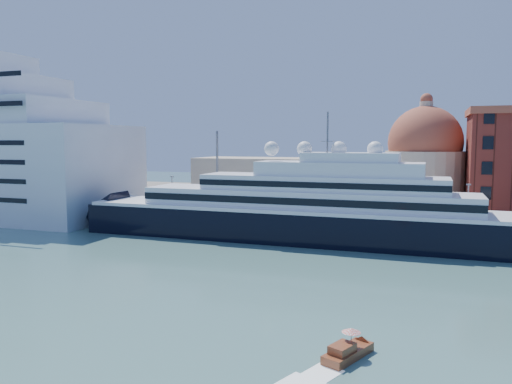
% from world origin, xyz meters
% --- Properties ---
extents(ground, '(400.00, 400.00, 0.00)m').
position_xyz_m(ground, '(0.00, 0.00, 0.00)').
color(ground, '#3A6463').
rests_on(ground, ground).
extents(quay, '(180.00, 10.00, 2.50)m').
position_xyz_m(quay, '(0.00, 34.00, 1.25)').
color(quay, gray).
rests_on(quay, ground).
extents(land, '(260.00, 72.00, 2.00)m').
position_xyz_m(land, '(0.00, 75.00, 1.00)').
color(land, slate).
rests_on(land, ground).
extents(quay_fence, '(180.00, 0.10, 1.20)m').
position_xyz_m(quay_fence, '(0.00, 29.50, 3.10)').
color(quay_fence, slate).
rests_on(quay_fence, quay).
extents(superyacht, '(92.05, 12.76, 27.51)m').
position_xyz_m(superyacht, '(-2.86, 23.00, 4.75)').
color(superyacht, black).
rests_on(superyacht, ground).
extents(service_barge, '(12.01, 6.48, 2.57)m').
position_xyz_m(service_barge, '(-55.33, 21.59, 0.74)').
color(service_barge, white).
rests_on(service_barge, ground).
extents(water_taxi, '(3.85, 5.80, 2.62)m').
position_xyz_m(water_taxi, '(17.43, -24.77, 0.63)').
color(water_taxi, maroon).
rests_on(water_taxi, ground).
extents(church, '(66.00, 18.00, 25.50)m').
position_xyz_m(church, '(6.39, 57.72, 10.91)').
color(church, beige).
rests_on(church, land).
extents(lamp_posts, '(120.80, 2.40, 18.00)m').
position_xyz_m(lamp_posts, '(-12.67, 32.27, 9.84)').
color(lamp_posts, slate).
rests_on(lamp_posts, quay).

